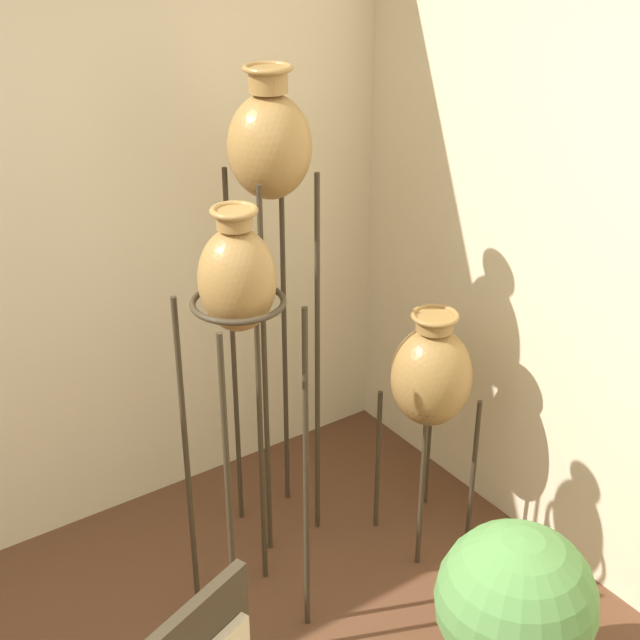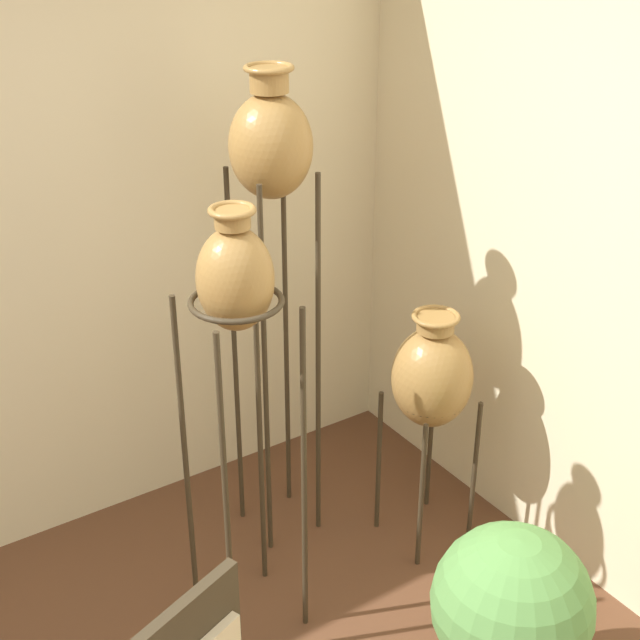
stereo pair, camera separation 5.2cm
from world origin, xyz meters
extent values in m
cylinder|color=#382D1E|center=(0.88, 1.22, 0.78)|extent=(0.02, 0.02, 1.56)
cylinder|color=#382D1E|center=(1.11, 1.22, 0.78)|extent=(0.02, 0.02, 1.56)
cylinder|color=#382D1E|center=(0.88, 1.45, 0.78)|extent=(0.02, 0.02, 1.56)
cylinder|color=#382D1E|center=(1.11, 1.45, 0.78)|extent=(0.02, 0.02, 1.56)
torus|color=#382D1E|center=(0.99, 1.34, 1.56)|extent=(0.25, 0.25, 0.02)
ellipsoid|color=olive|center=(0.99, 1.34, 1.65)|extent=(0.30, 0.30, 0.37)
cylinder|color=olive|center=(0.99, 1.34, 1.88)|extent=(0.13, 0.13, 0.08)
torus|color=olive|center=(0.99, 1.34, 1.92)|extent=(0.17, 0.17, 0.02)
cylinder|color=#382D1E|center=(0.47, 0.79, 0.65)|extent=(0.02, 0.02, 1.31)
cylinder|color=#382D1E|center=(0.77, 0.79, 0.65)|extent=(0.02, 0.02, 1.31)
cylinder|color=#382D1E|center=(0.47, 1.08, 0.65)|extent=(0.02, 0.02, 1.31)
cylinder|color=#382D1E|center=(0.77, 1.08, 0.65)|extent=(0.02, 0.02, 1.31)
torus|color=#382D1E|center=(0.62, 0.93, 1.31)|extent=(0.30, 0.30, 0.02)
ellipsoid|color=olive|center=(0.62, 0.93, 1.38)|extent=(0.24, 0.24, 0.34)
cylinder|color=olive|center=(0.62, 0.93, 1.58)|extent=(0.11, 0.11, 0.06)
torus|color=olive|center=(0.62, 0.93, 1.61)|extent=(0.15, 0.15, 0.02)
cylinder|color=#382D1E|center=(1.32, 0.80, 0.33)|extent=(0.02, 0.02, 0.67)
cylinder|color=#382D1E|center=(1.60, 0.80, 0.33)|extent=(0.02, 0.02, 0.67)
cylinder|color=#382D1E|center=(1.32, 1.08, 0.33)|extent=(0.02, 0.02, 0.67)
cylinder|color=#382D1E|center=(1.60, 1.08, 0.33)|extent=(0.02, 0.02, 0.67)
torus|color=#382D1E|center=(1.46, 0.94, 0.67)|extent=(0.28, 0.28, 0.02)
ellipsoid|color=olive|center=(1.46, 0.94, 0.76)|extent=(0.32, 0.32, 0.41)
cylinder|color=olive|center=(1.46, 0.94, 0.99)|extent=(0.14, 0.14, 0.06)
torus|color=olive|center=(1.46, 0.94, 1.02)|extent=(0.18, 0.18, 0.02)
sphere|color=#568E47|center=(1.10, 0.10, 0.47)|extent=(0.51, 0.51, 0.51)
camera|label=1|loc=(-0.59, -1.26, 2.50)|focal=50.00mm
camera|label=2|loc=(-0.54, -1.29, 2.50)|focal=50.00mm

